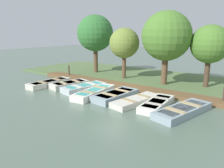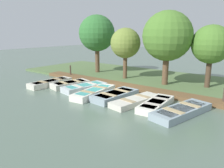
{
  "view_description": "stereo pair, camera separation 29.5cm",
  "coord_description": "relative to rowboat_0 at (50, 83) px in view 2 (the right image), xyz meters",
  "views": [
    {
      "loc": [
        11.17,
        8.38,
        3.9
      ],
      "look_at": [
        0.38,
        0.35,
        0.65
      ],
      "focal_mm": 35.0,
      "sensor_mm": 36.0,
      "label": 1
    },
    {
      "loc": [
        10.99,
        8.61,
        3.9
      ],
      "look_at": [
        0.38,
        0.35,
        0.65
      ],
      "focal_mm": 35.0,
      "sensor_mm": 36.0,
      "label": 2
    }
  ],
  "objects": [
    {
      "name": "rowboat_1",
      "position": [
        -0.62,
        1.48,
        -0.0
      ],
      "size": [
        2.87,
        1.72,
        0.41
      ],
      "rotation": [
        0.0,
        0.0,
        -0.24
      ],
      "color": "beige",
      "rests_on": "ground_plane"
    },
    {
      "name": "rowboat_3",
      "position": [
        -0.07,
        4.29,
        -0.0
      ],
      "size": [
        3.56,
        1.37,
        0.41
      ],
      "rotation": [
        0.0,
        0.0,
        0.11
      ],
      "color": "silver",
      "rests_on": "ground_plane"
    },
    {
      "name": "park_tree_left",
      "position": [
        -4.96,
        3.27,
        2.77
      ],
      "size": [
        2.39,
        2.39,
        4.2
      ],
      "color": "brown",
      "rests_on": "ground_plane"
    },
    {
      "name": "shore_bank",
      "position": [
        -6.42,
        4.62,
        -0.13
      ],
      "size": [
        8.0,
        24.0,
        0.15
      ],
      "color": "#567042",
      "rests_on": "ground_plane"
    },
    {
      "name": "mooring_post_near",
      "position": [
        -2.95,
        -1.11,
        0.34
      ],
      "size": [
        0.12,
        0.12,
        1.07
      ],
      "color": "#47382D",
      "rests_on": "ground_plane"
    },
    {
      "name": "rowboat_2",
      "position": [
        -0.59,
        2.96,
        0.0
      ],
      "size": [
        3.23,
        1.72,
        0.41
      ],
      "rotation": [
        0.0,
        0.0,
        -0.19
      ],
      "color": "#B2BCC1",
      "rests_on": "ground_plane"
    },
    {
      "name": "dock_walkway",
      "position": [
        -2.81,
        4.62,
        -0.08
      ],
      "size": [
        1.14,
        15.65,
        0.24
      ],
      "color": "brown",
      "rests_on": "ground_plane"
    },
    {
      "name": "mooring_post_far",
      "position": [
        -2.95,
        11.09,
        0.34
      ],
      "size": [
        0.12,
        0.12,
        1.07
      ],
      "color": "#47382D",
      "rests_on": "ground_plane"
    },
    {
      "name": "rowboat_0",
      "position": [
        0.0,
        0.0,
        0.0
      ],
      "size": [
        3.34,
        1.03,
        0.41
      ],
      "rotation": [
        0.0,
        0.0,
        -0.02
      ],
      "color": "beige",
      "rests_on": "ground_plane"
    },
    {
      "name": "ground_plane",
      "position": [
        -1.42,
        4.62,
        -0.2
      ],
      "size": [
        80.0,
        80.0,
        0.0
      ],
      "primitive_type": "plane",
      "color": "#566B5B"
    },
    {
      "name": "park_tree_far_left",
      "position": [
        -5.67,
        -0.39,
        3.52
      ],
      "size": [
        3.28,
        3.28,
        5.39
      ],
      "color": "brown",
      "rests_on": "ground_plane"
    },
    {
      "name": "rowboat_6",
      "position": [
        -0.44,
        8.36,
        -0.02
      ],
      "size": [
        3.03,
        1.21,
        0.37
      ],
      "rotation": [
        0.0,
        0.0,
        0.08
      ],
      "color": "silver",
      "rests_on": "ground_plane"
    },
    {
      "name": "park_tree_center",
      "position": [
        -4.96,
        6.77,
        3.36
      ],
      "size": [
        3.46,
        3.46,
        5.32
      ],
      "color": "brown",
      "rests_on": "ground_plane"
    },
    {
      "name": "park_tree_right",
      "position": [
        -5.97,
        9.43,
        2.84
      ],
      "size": [
        2.56,
        2.56,
        4.36
      ],
      "color": "#4C3828",
      "rests_on": "ground_plane"
    },
    {
      "name": "rowboat_7",
      "position": [
        -0.26,
        9.81,
        -0.02
      ],
      "size": [
        3.69,
        1.93,
        0.38
      ],
      "rotation": [
        0.0,
        0.0,
        -0.23
      ],
      "color": "#8C9EA8",
      "rests_on": "ground_plane"
    },
    {
      "name": "rowboat_4",
      "position": [
        -0.34,
        5.74,
        -0.0
      ],
      "size": [
        3.15,
        1.49,
        0.41
      ],
      "rotation": [
        0.0,
        0.0,
        -0.08
      ],
      "color": "#8C9EA8",
      "rests_on": "ground_plane"
    },
    {
      "name": "rowboat_5",
      "position": [
        -0.31,
        7.18,
        -0.04
      ],
      "size": [
        3.34,
        1.55,
        0.33
      ],
      "rotation": [
        0.0,
        0.0,
        -0.18
      ],
      "color": "beige",
      "rests_on": "ground_plane"
    }
  ]
}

